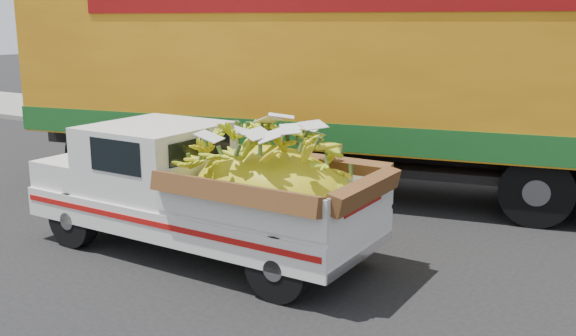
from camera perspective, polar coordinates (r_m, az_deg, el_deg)
The scene contains 6 objects.
ground at distance 8.60m, azimuth -8.13°, elevation -7.89°, with size 100.00×100.00×0.00m, color black.
curb at distance 13.99m, azimuth 9.12°, elevation 0.51°, with size 60.00×0.25×0.15m, color gray.
sidewalk at distance 15.91m, azimuth 12.06°, elevation 1.86°, with size 60.00×4.00×0.14m, color gray.
building_left at distance 24.51m, azimuth -0.90°, elevation 11.62°, with size 18.00×6.00×5.00m, color gray.
pickup_truck at distance 8.30m, azimuth -5.93°, elevation -2.06°, with size 4.79×1.78×1.68m.
semi_trailer at distance 11.54m, azimuth 4.20°, elevation 8.32°, with size 12.08×4.77×3.80m.
Camera 1 is at (5.21, -6.13, 3.03)m, focal length 40.00 mm.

